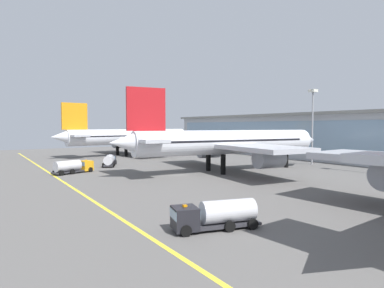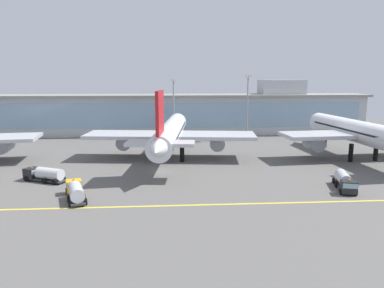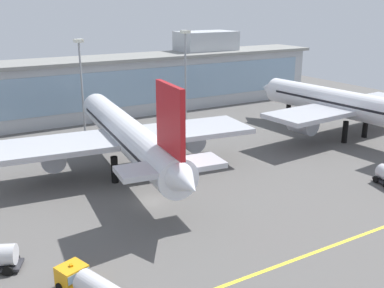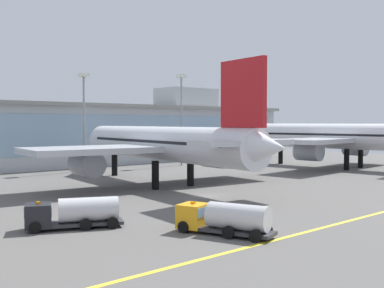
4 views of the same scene
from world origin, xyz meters
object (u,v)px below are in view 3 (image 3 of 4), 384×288
at_px(apron_light_mast_west, 81,71).
at_px(apron_light_mast_centre, 185,62).
at_px(airliner_near_right, 128,135).
at_px(airliner_far_right, 346,105).
at_px(service_truck_far, 90,287).

relative_size(apron_light_mast_west, apron_light_mast_centre, 0.94).
relative_size(airliner_near_right, apron_light_mast_west, 2.68).
distance_m(airliner_near_right, apron_light_mast_west, 28.80).
relative_size(airliner_far_right, apron_light_mast_centre, 2.36).
bearing_deg(apron_light_mast_west, apron_light_mast_centre, -6.33).
height_order(airliner_near_right, airliner_far_right, airliner_far_right).
bearing_deg(apron_light_mast_west, service_truck_far, -107.35).
bearing_deg(apron_light_mast_west, airliner_far_right, -34.01).
height_order(airliner_far_right, apron_light_mast_centre, apron_light_mast_centre).
bearing_deg(service_truck_far, apron_light_mast_west, -35.97).
distance_m(airliner_near_right, apron_light_mast_centre, 36.63).
relative_size(airliner_near_right, apron_light_mast_centre, 2.52).
height_order(service_truck_far, apron_light_mast_centre, apron_light_mast_centre).
xyz_separation_m(airliner_near_right, apron_light_mast_west, (1.45, 27.92, 6.89)).
xyz_separation_m(airliner_far_right, apron_light_mast_centre, (-22.18, 28.48, 7.28)).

